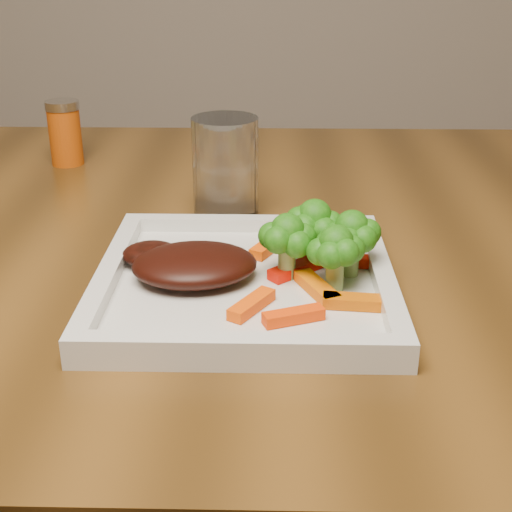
{
  "coord_description": "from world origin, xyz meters",
  "views": [
    {
      "loc": [
        0.28,
        -0.6,
        1.05
      ],
      "look_at": [
        0.27,
        -0.01,
        0.79
      ],
      "focal_mm": 50.0,
      "sensor_mm": 36.0,
      "label": 1
    }
  ],
  "objects_px": {
    "plate": "(245,286)",
    "spice_shaker": "(65,133)",
    "dining_table": "(6,474)",
    "drinking_glass": "(226,170)",
    "steak": "(195,265)"
  },
  "relations": [
    {
      "from": "steak",
      "to": "drinking_glass",
      "type": "bearing_deg",
      "value": 84.56
    },
    {
      "from": "dining_table",
      "to": "spice_shaker",
      "type": "bearing_deg",
      "value": 74.12
    },
    {
      "from": "spice_shaker",
      "to": "drinking_glass",
      "type": "bearing_deg",
      "value": -41.65
    },
    {
      "from": "dining_table",
      "to": "plate",
      "type": "xyz_separation_m",
      "value": [
        0.34,
        -0.17,
        0.38
      ]
    },
    {
      "from": "dining_table",
      "to": "drinking_glass",
      "type": "height_order",
      "value": "drinking_glass"
    },
    {
      "from": "dining_table",
      "to": "steak",
      "type": "distance_m",
      "value": 0.53
    },
    {
      "from": "dining_table",
      "to": "plate",
      "type": "relative_size",
      "value": 5.93
    },
    {
      "from": "drinking_glass",
      "to": "plate",
      "type": "bearing_deg",
      "value": -81.22
    },
    {
      "from": "plate",
      "to": "dining_table",
      "type": "bearing_deg",
      "value": 152.91
    },
    {
      "from": "plate",
      "to": "spice_shaker",
      "type": "relative_size",
      "value": 2.93
    },
    {
      "from": "plate",
      "to": "spice_shaker",
      "type": "height_order",
      "value": "spice_shaker"
    },
    {
      "from": "dining_table",
      "to": "drinking_glass",
      "type": "relative_size",
      "value": 13.33
    },
    {
      "from": "steak",
      "to": "drinking_glass",
      "type": "height_order",
      "value": "drinking_glass"
    },
    {
      "from": "plate",
      "to": "spice_shaker",
      "type": "distance_m",
      "value": 0.49
    },
    {
      "from": "plate",
      "to": "steak",
      "type": "distance_m",
      "value": 0.05
    }
  ]
}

